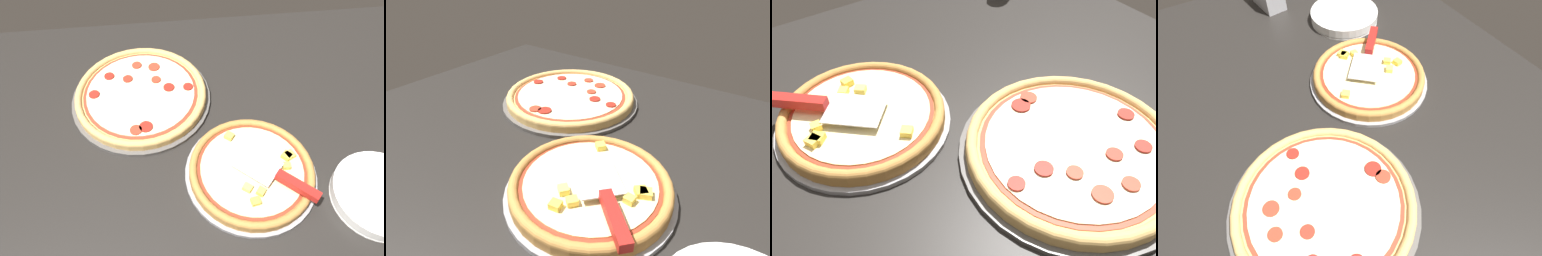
% 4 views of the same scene
% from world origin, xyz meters
% --- Properties ---
extents(ground_plane, '(1.50, 1.11, 0.04)m').
position_xyz_m(ground_plane, '(0.00, 0.00, -0.02)').
color(ground_plane, black).
extents(pizza_pan_front, '(0.33, 0.33, 0.01)m').
position_xyz_m(pizza_pan_front, '(0.05, -0.09, 0.01)').
color(pizza_pan_front, '#939399').
rests_on(pizza_pan_front, ground_plane).
extents(pizza_front, '(0.31, 0.31, 0.04)m').
position_xyz_m(pizza_front, '(0.05, -0.09, 0.03)').
color(pizza_front, '#B77F3D').
rests_on(pizza_front, pizza_pan_front).
extents(pizza_pan_back, '(0.40, 0.40, 0.01)m').
position_xyz_m(pizza_pan_back, '(-0.21, 0.20, 0.01)').
color(pizza_pan_back, '#565451').
rests_on(pizza_pan_back, ground_plane).
extents(pizza_back, '(0.38, 0.38, 0.03)m').
position_xyz_m(pizza_back, '(-0.21, 0.20, 0.02)').
color(pizza_back, '#DBAD60').
rests_on(pizza_back, pizza_pan_back).
extents(serving_spatula, '(0.19, 0.18, 0.02)m').
position_xyz_m(serving_spatula, '(0.12, -0.14, 0.05)').
color(serving_spatula, silver).
rests_on(serving_spatula, pizza_front).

